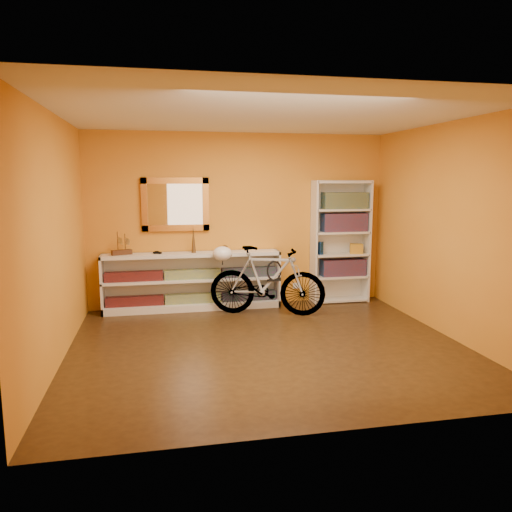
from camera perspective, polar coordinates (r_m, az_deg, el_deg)
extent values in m
cube|color=black|center=(5.75, 1.40, -10.51)|extent=(4.50, 4.00, 0.01)
cube|color=silver|center=(5.47, 1.50, 16.23)|extent=(4.50, 4.00, 0.01)
cube|color=orange|center=(7.42, -1.99, 4.20)|extent=(4.50, 0.01, 2.60)
cube|color=orange|center=(5.43, -22.47, 1.81)|extent=(0.01, 4.00, 2.60)
cube|color=orange|center=(6.35, 21.74, 2.78)|extent=(0.01, 4.00, 2.60)
cube|color=#97561B|center=(7.27, -9.40, 5.97)|extent=(0.98, 0.06, 0.78)
cube|color=silver|center=(7.75, 4.66, -3.47)|extent=(0.09, 0.02, 0.09)
cube|color=black|center=(7.31, -7.36, -4.92)|extent=(2.50, 0.13, 0.14)
cube|color=navy|center=(7.23, -7.41, -2.11)|extent=(2.50, 0.13, 0.14)
imported|color=black|center=(7.18, -11.44, 0.27)|extent=(0.00, 0.00, 0.00)
cone|color=brown|center=(7.17, -7.32, 1.93)|extent=(0.07, 0.07, 0.39)
sphere|color=brown|center=(7.24, -3.66, 0.88)|extent=(0.10, 0.10, 0.10)
cube|color=maroon|center=(7.79, 10.11, -1.31)|extent=(0.70, 0.22, 0.26)
cube|color=maroon|center=(7.70, 10.25, 3.90)|extent=(0.70, 0.22, 0.28)
cube|color=navy|center=(7.68, 10.32, 6.39)|extent=(0.70, 0.22, 0.25)
cylinder|color=navy|center=(7.59, 7.57, 0.93)|extent=(0.09, 0.09, 0.20)
cube|color=maroon|center=(7.62, 8.47, 6.15)|extent=(0.17, 0.17, 0.18)
cube|color=#C58C22|center=(7.78, 11.65, 0.84)|extent=(0.22, 0.18, 0.15)
imported|color=silver|center=(6.91, 1.31, -2.91)|extent=(0.95, 1.73, 0.99)
ellipsoid|color=white|center=(6.94, -3.95, 0.27)|extent=(0.28, 0.27, 0.21)
torus|color=black|center=(6.87, 2.14, -1.72)|extent=(0.22, 0.02, 0.22)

